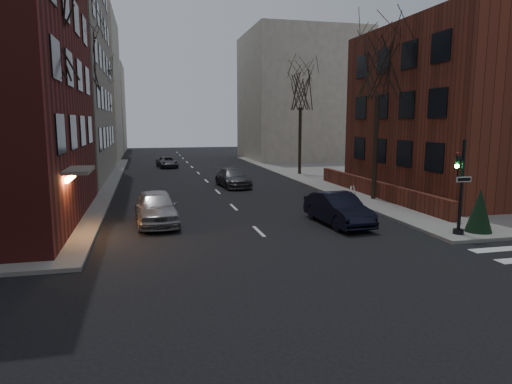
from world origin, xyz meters
TOP-DOWN VIEW (x-y plane):
  - ground at (0.00, 0.00)m, footprint 160.00×160.00m
  - sidewalk_far_right at (29.00, 30.00)m, footprint 44.00×44.00m
  - building_right_brick at (16.50, 19.00)m, footprint 12.00×14.00m
  - low_wall_right at (9.30, 19.00)m, footprint 0.35×16.00m
  - building_distant_la at (-15.00, 55.00)m, footprint 14.00×16.00m
  - building_distant_ra at (15.00, 50.00)m, footprint 14.00×14.00m
  - building_distant_lb at (-13.00, 72.00)m, footprint 10.00×12.00m
  - traffic_signal at (7.94, 8.99)m, footprint 0.76×0.44m
  - tree_left_a at (-8.80, 14.00)m, footprint 4.18×4.18m
  - tree_left_b at (-8.80, 26.00)m, footprint 4.40×4.40m
  - tree_left_c at (-8.80, 40.00)m, footprint 3.96×3.96m
  - tree_right_a at (8.80, 18.00)m, footprint 3.96×3.96m
  - tree_right_b at (8.80, 32.00)m, footprint 3.74×3.74m
  - streetlamp_near at (-8.20, 22.00)m, footprint 0.36×0.36m
  - streetlamp_far at (-8.20, 42.00)m, footprint 0.36×0.36m
  - parked_sedan at (4.00, 12.45)m, footprint 1.95×4.70m
  - car_lane_silver at (-4.42, 14.58)m, footprint 2.16×4.85m
  - car_lane_gray at (1.50, 26.15)m, footprint 2.34×4.90m
  - car_lane_far at (-2.62, 42.11)m, footprint 2.36×4.31m
  - sandwich_board at (7.30, 17.83)m, footprint 0.53×0.63m
  - evergreen_shrub at (9.10, 9.14)m, footprint 1.37×1.37m

SIDE VIEW (x-z plane):
  - ground at x=0.00m, z-range 0.00..0.00m
  - sidewalk_far_right at x=29.00m, z-range 0.00..0.15m
  - car_lane_far at x=-2.62m, z-range 0.00..1.14m
  - sandwich_board at x=7.30m, z-range 0.15..1.01m
  - low_wall_right at x=9.30m, z-range 0.15..1.15m
  - car_lane_gray at x=1.50m, z-range 0.00..1.38m
  - parked_sedan at x=4.00m, z-range 0.00..1.51m
  - car_lane_silver at x=-4.42m, z-range 0.00..1.62m
  - evergreen_shrub at x=9.10m, z-range 0.15..2.01m
  - traffic_signal at x=7.94m, z-range -0.09..3.91m
  - streetlamp_near at x=-8.20m, z-range 1.10..7.38m
  - streetlamp_far at x=-8.20m, z-range 1.10..7.38m
  - building_right_brick at x=16.50m, z-range 0.00..11.00m
  - building_distant_lb at x=-13.00m, z-range 0.00..14.00m
  - tree_right_b at x=8.80m, z-range 3.00..12.18m
  - building_distant_ra at x=15.00m, z-range 0.00..16.00m
  - tree_left_c at x=-8.80m, z-range 3.17..12.89m
  - tree_right_a at x=8.80m, z-range 3.17..12.89m
  - tree_left_a at x=-8.80m, z-range 3.34..13.60m
  - tree_left_b at x=-8.80m, z-range 3.51..14.31m
  - building_distant_la at x=-15.00m, z-range 0.00..18.00m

